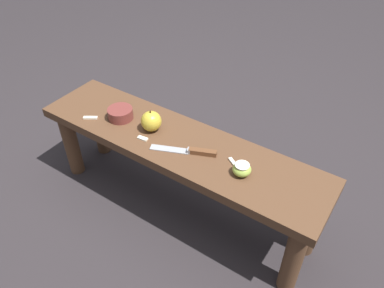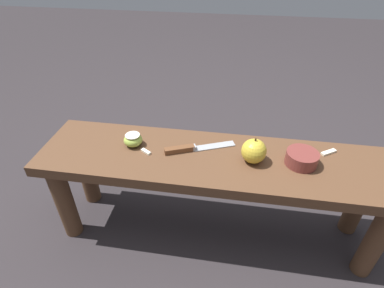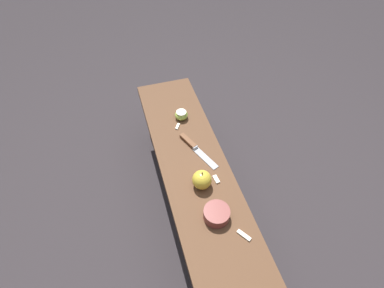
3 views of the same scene
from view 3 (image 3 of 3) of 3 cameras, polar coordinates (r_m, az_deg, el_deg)
ground_plane at (r=1.76m, az=0.20°, el=-11.46°), size 8.00×8.00×0.00m
wooden_bench at (r=1.49m, az=0.23°, el=-5.49°), size 1.28×0.32×0.40m
knife at (r=1.48m, az=0.17°, el=-0.32°), size 0.26×0.13×0.02m
apple_whole at (r=1.32m, az=1.83°, el=-6.83°), size 0.09×0.09×0.10m
apple_cut at (r=1.61m, az=-2.04°, el=5.57°), size 0.07×0.07×0.05m
apple_slice_near_knife at (r=1.25m, az=9.86°, el=-16.75°), size 0.06×0.05×0.01m
apple_slice_center at (r=1.58m, az=-2.76°, el=3.37°), size 0.04×0.03×0.01m
apple_slice_near_bowl at (r=1.37m, az=4.63°, el=-6.70°), size 0.04×0.02×0.01m
bowl at (r=1.26m, az=4.71°, el=-13.14°), size 0.11×0.11×0.05m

